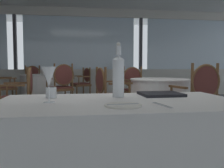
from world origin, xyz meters
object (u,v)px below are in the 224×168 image
Objects in this scene: water_tumbler at (51,92)px; dining_chair_0_0 at (135,86)px; water_bottle at (118,75)px; menu_book at (161,94)px; dining_chair_0_3 at (204,88)px; dining_chair_1_1 at (21,93)px; dining_chair_2_2 at (34,79)px; dining_chair_2_0 at (62,83)px; side_plate at (123,105)px; dining_chair_2_1 at (83,81)px; dining_chair_0_1 at (108,92)px; wine_glass at (49,77)px; dining_chair_0_2 at (199,95)px; dining_chair_2_3 at (1,84)px.

water_tumbler is 3.42m from dining_chair_0_0.
water_tumbler is at bearing 176.20° from water_bottle.
dining_chair_0_3 reaches higher than menu_book.
water_tumbler is 2.17m from dining_chair_1_1.
water_tumbler is at bearing -14.81° from dining_chair_2_2.
dining_chair_2_0 reaches higher than dining_chair_1_1.
dining_chair_2_0 reaches higher than dining_chair_2_2.
water_tumbler is at bearing 31.85° from dining_chair_0_3.
dining_chair_0_3 is at bearing 54.19° from side_plate.
menu_book is 0.31× the size of dining_chair_2_1.
water_bottle is 0.40× the size of dining_chair_0_1.
wine_glass reaches higher than dining_chair_2_1.
dining_chair_0_2 is at bearing 7.73° from dining_chair_2_2.
water_bottle is 0.39× the size of dining_chair_0_3.
dining_chair_0_0 is at bearing 0.00° from dining_chair_0_2.
dining_chair_0_3 reaches higher than dining_chair_0_1.
wine_glass is at bearing 154.37° from side_plate.
side_plate is 0.22× the size of dining_chair_2_1.
dining_chair_2_0 is 1.49m from dining_chair_2_1.
side_plate is 0.56m from menu_book.
dining_chair_2_2 is at bearing 100.33° from wine_glass.
dining_chair_2_2 reaches higher than dining_chair_0_0.
dining_chair_0_2 is 1.32m from dining_chair_0_3.
dining_chair_0_1 and dining_chair_2_3 have the same top height.
wine_glass is 0.22× the size of dining_chair_0_0.
dining_chair_2_0 is (-0.80, 1.69, 0.02)m from dining_chair_0_1.
dining_chair_0_2 is at bearing 45.73° from water_bottle.
dining_chair_0_3 is 1.02× the size of dining_chair_2_3.
side_plate is at bearing 129.10° from dining_chair_0_2.
dining_chair_2_1 is (-0.31, 3.10, -0.02)m from dining_chair_0_1.
dining_chair_2_3 reaches higher than side_plate.
dining_chair_2_1 reaches higher than side_plate.
dining_chair_0_3 is at bearing 47.25° from wine_glass.
dining_chair_2_1 is (0.49, 1.41, -0.05)m from dining_chair_2_0.
water_tumbler is at bearing 156.81° from dining_chair_2_0.
menu_book is 0.30× the size of dining_chair_0_3.
dining_chair_0_0 is (0.94, 3.54, -0.19)m from side_plate.
dining_chair_2_3 is at bearing 110.20° from water_tumbler.
dining_chair_2_0 is at bearing 25.68° from dining_chair_0_2.
menu_book reaches higher than side_plate.
dining_chair_0_1 is at bearing 92.22° from menu_book.
dining_chair_0_1 is 1.87m from dining_chair_2_0.
dining_chair_0_3 is 2.90m from dining_chair_2_0.
water_bottle is at bearing 122.92° from dining_chair_0_2.
dining_chair_0_1 reaches higher than side_plate.
dining_chair_0_2 is at bearing 51.92° from side_plate.
dining_chair_1_1 is 1.00× the size of dining_chair_2_3.
wine_glass is 5.94m from dining_chair_2_2.
water_tumbler is 0.08× the size of dining_chair_2_1.
dining_chair_2_2 is at bearing 100.63° from water_tumbler.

